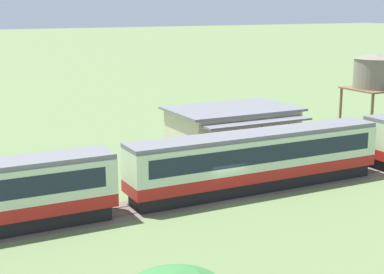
# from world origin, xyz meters

# --- Properties ---
(ground_plane) EXTENTS (600.00, 600.00, 0.00)m
(ground_plane) POSITION_xyz_m (0.00, 0.00, 0.00)
(ground_plane) COLOR #607547
(passenger_train) EXTENTS (61.40, 2.85, 4.17)m
(passenger_train) POSITION_xyz_m (3.48, 0.53, 2.31)
(passenger_train) COLOR #AD1E19
(passenger_train) RESTS_ON ground_plane
(railway_track) EXTENTS (99.58, 3.60, 0.04)m
(railway_track) POSITION_xyz_m (5.77, 0.53, 0.01)
(railway_track) COLOR #665B51
(railway_track) RESTS_ON ground_plane
(station_building) EXTENTS (10.93, 8.34, 4.19)m
(station_building) POSITION_xyz_m (6.77, 9.83, 2.12)
(station_building) COLOR beige
(station_building) RESTS_ON ground_plane
(water_tower) EXTENTS (5.10, 5.10, 7.97)m
(water_tower) POSITION_xyz_m (25.56, 12.38, 6.02)
(water_tower) COLOR brown
(water_tower) RESTS_ON ground_plane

